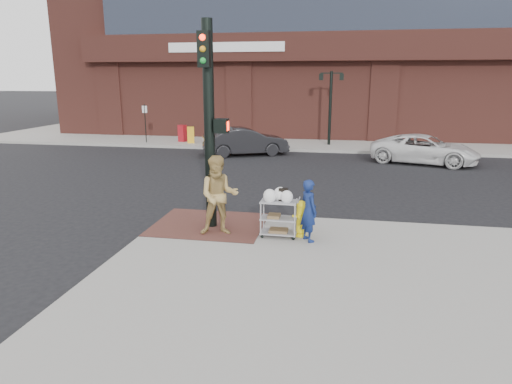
% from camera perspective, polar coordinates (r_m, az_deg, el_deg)
% --- Properties ---
extents(ground, '(220.00, 220.00, 0.00)m').
position_cam_1_polar(ground, '(10.92, -4.14, -6.44)').
color(ground, black).
rests_on(ground, ground).
extents(sidewalk_far, '(65.00, 36.00, 0.15)m').
position_cam_1_polar(sidewalk_far, '(43.19, 23.93, 7.97)').
color(sidewalk_far, gray).
rests_on(sidewalk_far, ground).
extents(brick_curb_ramp, '(2.80, 2.40, 0.01)m').
position_cam_1_polar(brick_curb_ramp, '(11.84, -5.88, -4.02)').
color(brick_curb_ramp, '#572D28').
rests_on(brick_curb_ramp, sidewalk_near).
extents(lamp_post, '(1.32, 0.22, 4.00)m').
position_cam_1_polar(lamp_post, '(25.92, 9.29, 11.29)').
color(lamp_post, black).
rests_on(lamp_post, sidewalk_far).
extents(parking_sign, '(0.05, 0.05, 2.20)m').
position_cam_1_polar(parking_sign, '(27.38, -13.67, 8.35)').
color(parking_sign, black).
rests_on(parking_sign, sidewalk_far).
extents(traffic_signal_pole, '(0.61, 0.51, 5.00)m').
position_cam_1_polar(traffic_signal_pole, '(11.14, -5.80, 8.91)').
color(traffic_signal_pole, black).
rests_on(traffic_signal_pole, sidewalk_near).
extents(woman_blue, '(0.58, 0.63, 1.45)m').
position_cam_1_polar(woman_blue, '(10.50, 6.62, -2.31)').
color(woman_blue, navy).
rests_on(woman_blue, sidewalk_near).
extents(pedestrian_tan, '(1.08, 0.93, 1.92)m').
position_cam_1_polar(pedestrian_tan, '(10.85, -4.66, -0.44)').
color(pedestrian_tan, tan).
rests_on(pedestrian_tan, sidewalk_near).
extents(sedan_dark, '(4.44, 3.10, 1.39)m').
position_cam_1_polar(sedan_dark, '(23.08, -1.31, 6.34)').
color(sedan_dark, black).
rests_on(sedan_dark, ground).
extents(minivan_white, '(5.12, 3.44, 1.30)m').
position_cam_1_polar(minivan_white, '(22.21, 20.33, 5.04)').
color(minivan_white, white).
rests_on(minivan_white, ground).
extents(utility_cart, '(0.86, 0.49, 1.18)m').
position_cam_1_polar(utility_cart, '(10.76, 2.87, -2.87)').
color(utility_cart, '#939397').
rests_on(utility_cart, sidewalk_near).
extents(fire_hydrant, '(0.41, 0.29, 0.87)m').
position_cam_1_polar(fire_hydrant, '(10.88, 5.63, -3.25)').
color(fire_hydrant, yellow).
rests_on(fire_hydrant, sidewalk_near).
extents(newsbox_red, '(0.50, 0.47, 0.97)m').
position_cam_1_polar(newsbox_red, '(27.33, -9.18, 7.26)').
color(newsbox_red, maroon).
rests_on(newsbox_red, sidewalk_far).
extents(newsbox_yellow, '(0.48, 0.46, 0.93)m').
position_cam_1_polar(newsbox_yellow, '(26.67, -8.17, 7.08)').
color(newsbox_yellow, yellow).
rests_on(newsbox_yellow, sidewalk_far).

